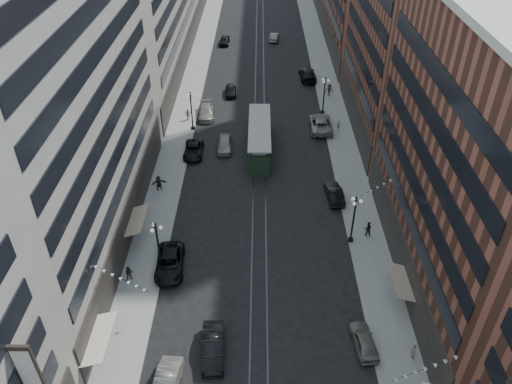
{
  "coord_description": "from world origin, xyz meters",
  "views": [
    {
      "loc": [
        -0.04,
        -5.73,
        33.76
      ],
      "look_at": [
        -0.33,
        33.62,
        5.0
      ],
      "focal_mm": 35.0,
      "sensor_mm": 36.0,
      "label": 1
    }
  ],
  "objects_px": {
    "lamppost_sw_far": "(158,245)",
    "streetcar": "(260,139)",
    "car_4": "(364,341)",
    "car_10": "(334,193)",
    "lamppost_sw_mid": "(191,110)",
    "car_12": "(308,74)",
    "car_11": "(320,123)",
    "car_13": "(231,90)",
    "pedestrian_6": "(188,114)",
    "car_8": "(206,112)",
    "lamppost_se_mid": "(324,94)",
    "car_extra_0": "(225,144)",
    "pedestrian_4": "(414,351)",
    "pedestrian_7": "(368,229)",
    "car_7": "(193,150)",
    "car_5": "(213,347)",
    "pedestrian_9": "(329,90)",
    "lamppost_se_far": "(354,218)",
    "car_9": "(225,40)",
    "pedestrian_8": "(338,125)",
    "pedestrian_5": "(159,183)",
    "pedestrian_2": "(129,273)",
    "car_2": "(170,263)",
    "car_14": "(274,37)"
  },
  "relations": [
    {
      "from": "lamppost_sw_far",
      "to": "streetcar",
      "type": "distance_m",
      "value": 23.68
    },
    {
      "from": "car_4",
      "to": "car_10",
      "type": "distance_m",
      "value": 19.8
    },
    {
      "from": "lamppost_sw_mid",
      "to": "car_12",
      "type": "distance_m",
      "value": 24.56
    },
    {
      "from": "car_11",
      "to": "car_13",
      "type": "height_order",
      "value": "car_11"
    },
    {
      "from": "pedestrian_6",
      "to": "car_11",
      "type": "bearing_deg",
      "value": 151.83
    },
    {
      "from": "car_8",
      "to": "car_13",
      "type": "xyz_separation_m",
      "value": [
        3.24,
        7.37,
        -0.05
      ]
    },
    {
      "from": "lamppost_se_mid",
      "to": "car_extra_0",
      "type": "height_order",
      "value": "lamppost_se_mid"
    },
    {
      "from": "lamppost_sw_far",
      "to": "car_4",
      "type": "height_order",
      "value": "lamppost_sw_far"
    },
    {
      "from": "lamppost_sw_far",
      "to": "pedestrian_4",
      "type": "xyz_separation_m",
      "value": [
        21.25,
        -9.66,
        -2.16
      ]
    },
    {
      "from": "streetcar",
      "to": "pedestrian_7",
      "type": "relative_size",
      "value": 7.61
    },
    {
      "from": "car_7",
      "to": "pedestrian_6",
      "type": "bearing_deg",
      "value": 99.93
    },
    {
      "from": "car_5",
      "to": "car_12",
      "type": "distance_m",
      "value": 55.0
    },
    {
      "from": "lamppost_sw_mid",
      "to": "pedestrian_9",
      "type": "distance_m",
      "value": 22.75
    },
    {
      "from": "lamppost_sw_mid",
      "to": "streetcar",
      "type": "height_order",
      "value": "lamppost_sw_mid"
    },
    {
      "from": "lamppost_se_far",
      "to": "lamppost_se_mid",
      "type": "distance_m",
      "value": 28.0
    },
    {
      "from": "car_4",
      "to": "car_8",
      "type": "xyz_separation_m",
      "value": [
        -16.14,
        39.5,
        0.07
      ]
    },
    {
      "from": "car_9",
      "to": "pedestrian_8",
      "type": "relative_size",
      "value": 2.97
    },
    {
      "from": "lamppost_se_far",
      "to": "pedestrian_5",
      "type": "height_order",
      "value": "lamppost_se_far"
    },
    {
      "from": "lamppost_se_mid",
      "to": "pedestrian_2",
      "type": "distance_m",
      "value": 39.64
    },
    {
      "from": "car_8",
      "to": "pedestrian_9",
      "type": "xyz_separation_m",
      "value": [
        18.49,
        6.81,
        0.32
      ]
    },
    {
      "from": "pedestrian_4",
      "to": "pedestrian_7",
      "type": "height_order",
      "value": "pedestrian_7"
    },
    {
      "from": "pedestrian_2",
      "to": "car_7",
      "type": "height_order",
      "value": "pedestrian_2"
    },
    {
      "from": "pedestrian_7",
      "to": "pedestrian_8",
      "type": "relative_size",
      "value": 1.11
    },
    {
      "from": "car_11",
      "to": "pedestrian_9",
      "type": "bearing_deg",
      "value": -102.78
    },
    {
      "from": "car_11",
      "to": "pedestrian_8",
      "type": "distance_m",
      "value": 2.44
    },
    {
      "from": "car_9",
      "to": "pedestrian_7",
      "type": "bearing_deg",
      "value": -70.3
    },
    {
      "from": "streetcar",
      "to": "car_7",
      "type": "height_order",
      "value": "streetcar"
    },
    {
      "from": "car_2",
      "to": "pedestrian_7",
      "type": "xyz_separation_m",
      "value": [
        19.41,
        4.81,
        0.2
      ]
    },
    {
      "from": "lamppost_se_far",
      "to": "streetcar",
      "type": "xyz_separation_m",
      "value": [
        -9.2,
        17.77,
        -1.49
      ]
    },
    {
      "from": "pedestrian_8",
      "to": "pedestrian_9",
      "type": "height_order",
      "value": "pedestrian_9"
    },
    {
      "from": "lamppost_sw_mid",
      "to": "pedestrian_5",
      "type": "bearing_deg",
      "value": -99.01
    },
    {
      "from": "pedestrian_6",
      "to": "car_extra_0",
      "type": "relative_size",
      "value": 0.37
    },
    {
      "from": "car_2",
      "to": "pedestrian_8",
      "type": "distance_m",
      "value": 32.92
    },
    {
      "from": "lamppost_se_far",
      "to": "car_12",
      "type": "distance_m",
      "value": 40.54
    },
    {
      "from": "pedestrian_2",
      "to": "car_7",
      "type": "distance_m",
      "value": 22.31
    },
    {
      "from": "lamppost_se_far",
      "to": "lamppost_se_mid",
      "type": "height_order",
      "value": "same"
    },
    {
      "from": "lamppost_se_mid",
      "to": "car_2",
      "type": "relative_size",
      "value": 0.99
    },
    {
      "from": "car_2",
      "to": "car_14",
      "type": "xyz_separation_m",
      "value": [
        11.19,
        62.94,
        -0.06
      ]
    },
    {
      "from": "lamppost_sw_mid",
      "to": "car_2",
      "type": "relative_size",
      "value": 0.99
    },
    {
      "from": "pedestrian_4",
      "to": "pedestrian_7",
      "type": "relative_size",
      "value": 0.95
    },
    {
      "from": "lamppost_sw_mid",
      "to": "pedestrian_2",
      "type": "relative_size",
      "value": 3.46
    },
    {
      "from": "streetcar",
      "to": "pedestrian_9",
      "type": "xyz_separation_m",
      "value": [
        10.75,
        15.98,
        -0.5
      ]
    },
    {
      "from": "lamppost_sw_mid",
      "to": "car_14",
      "type": "height_order",
      "value": "lamppost_sw_mid"
    },
    {
      "from": "lamppost_se_far",
      "to": "pedestrian_2",
      "type": "height_order",
      "value": "lamppost_se_far"
    },
    {
      "from": "lamppost_se_far",
      "to": "car_10",
      "type": "bearing_deg",
      "value": 96.31
    },
    {
      "from": "car_7",
      "to": "pedestrian_9",
      "type": "relative_size",
      "value": 2.64
    },
    {
      "from": "car_7",
      "to": "pedestrian_2",
      "type": "bearing_deg",
      "value": -99.8
    },
    {
      "from": "car_8",
      "to": "car_14",
      "type": "relative_size",
      "value": 1.23
    },
    {
      "from": "pedestrian_6",
      "to": "pedestrian_2",
      "type": "bearing_deg",
      "value": 65.88
    },
    {
      "from": "pedestrian_2",
      "to": "car_11",
      "type": "distance_m",
      "value": 35.28
    }
  ]
}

